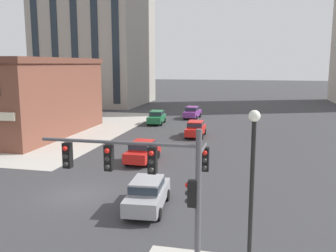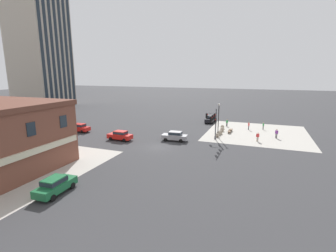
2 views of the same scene
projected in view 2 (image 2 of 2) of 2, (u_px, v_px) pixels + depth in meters
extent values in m
plane|color=#38383A|center=(158.00, 147.00, 39.72)|extent=(320.00, 320.00, 0.00)
cube|color=#B7B2A8|center=(257.00, 133.00, 49.24)|extent=(20.00, 19.00, 0.02)
cylinder|color=#4C4C51|center=(215.00, 138.00, 44.56)|extent=(0.32, 0.32, 0.50)
cylinder|color=#4C4C51|center=(216.00, 124.00, 44.03)|extent=(0.20, 0.20, 5.59)
cylinder|color=#4C4C51|center=(213.00, 114.00, 41.02)|extent=(5.59, 0.12, 0.12)
cylinder|color=#4C4C51|center=(211.00, 113.00, 43.95)|extent=(0.11, 1.80, 0.11)
cube|color=black|center=(214.00, 116.00, 42.27)|extent=(0.28, 0.28, 0.90)
sphere|color=red|center=(215.00, 115.00, 42.15)|extent=(0.18, 0.18, 0.18)
sphere|color=#282828|center=(215.00, 116.00, 42.21)|extent=(0.18, 0.18, 0.18)
sphere|color=#282828|center=(215.00, 118.00, 42.27)|extent=(0.18, 0.18, 0.18)
cube|color=black|center=(213.00, 118.00, 40.85)|extent=(0.28, 0.28, 0.90)
sphere|color=red|center=(214.00, 116.00, 40.73)|extent=(0.18, 0.18, 0.18)
sphere|color=#282828|center=(214.00, 118.00, 40.79)|extent=(0.18, 0.18, 0.18)
sphere|color=#282828|center=(214.00, 119.00, 40.85)|extent=(0.18, 0.18, 0.18)
cube|color=black|center=(211.00, 119.00, 39.43)|extent=(0.28, 0.28, 0.90)
sphere|color=red|center=(212.00, 118.00, 39.32)|extent=(0.18, 0.18, 0.18)
sphere|color=#282828|center=(212.00, 119.00, 39.37)|extent=(0.18, 0.18, 0.18)
sphere|color=#282828|center=(212.00, 121.00, 39.43)|extent=(0.18, 0.18, 0.18)
cube|color=black|center=(216.00, 121.00, 43.72)|extent=(0.28, 0.28, 0.90)
sphere|color=red|center=(216.00, 119.00, 43.52)|extent=(0.18, 0.18, 0.18)
sphere|color=#282828|center=(215.00, 121.00, 43.57)|extent=(0.18, 0.18, 0.18)
sphere|color=#282828|center=(215.00, 123.00, 43.63)|extent=(0.18, 0.18, 0.18)
cube|color=black|center=(207.00, 116.00, 44.34)|extent=(0.28, 0.28, 0.90)
sphere|color=red|center=(207.00, 114.00, 44.23)|extent=(0.18, 0.18, 0.18)
sphere|color=#282828|center=(207.00, 116.00, 44.29)|extent=(0.18, 0.18, 0.18)
sphere|color=#282828|center=(207.00, 117.00, 44.34)|extent=(0.18, 0.18, 0.18)
sphere|color=gray|center=(217.00, 135.00, 45.89)|extent=(0.82, 0.82, 0.82)
sphere|color=gray|center=(219.00, 133.00, 47.40)|extent=(0.82, 0.82, 0.82)
sphere|color=gray|center=(221.00, 132.00, 48.22)|extent=(0.82, 0.82, 0.82)
sphere|color=gray|center=(222.00, 129.00, 50.60)|extent=(0.82, 0.82, 0.82)
sphere|color=gray|center=(222.00, 127.00, 52.90)|extent=(0.82, 0.82, 0.82)
cube|color=brown|center=(229.00, 131.00, 49.13)|extent=(1.81, 0.53, 0.10)
cube|color=#665B51|center=(229.00, 133.00, 48.54)|extent=(0.25, 0.41, 0.39)
cube|color=#665B51|center=(230.00, 131.00, 49.83)|extent=(0.25, 0.41, 0.39)
cube|color=brown|center=(230.00, 130.00, 50.11)|extent=(1.84, 0.67, 0.10)
cube|color=#665B51|center=(230.00, 132.00, 49.55)|extent=(0.28, 0.43, 0.39)
cube|color=#665B51|center=(231.00, 130.00, 50.77)|extent=(0.28, 0.43, 0.39)
cylinder|color=#333333|center=(263.00, 128.00, 52.20)|extent=(0.13, 0.13, 0.79)
cylinder|color=#333333|center=(263.00, 128.00, 52.03)|extent=(0.13, 0.13, 0.79)
cube|color=green|center=(263.00, 125.00, 51.97)|extent=(0.38, 0.29, 0.56)
cylinder|color=green|center=(263.00, 124.00, 52.19)|extent=(0.09, 0.09, 0.53)
cylinder|color=green|center=(264.00, 125.00, 51.74)|extent=(0.09, 0.09, 0.53)
sphere|color=tan|center=(264.00, 123.00, 51.89)|extent=(0.21, 0.21, 0.21)
cylinder|color=gray|center=(258.00, 139.00, 43.04)|extent=(0.13, 0.13, 0.80)
cylinder|color=gray|center=(257.00, 139.00, 43.04)|extent=(0.13, 0.13, 0.80)
cube|color=red|center=(258.00, 135.00, 42.90)|extent=(0.31, 0.39, 0.57)
cylinder|color=red|center=(259.00, 135.00, 42.89)|extent=(0.09, 0.09, 0.54)
cylinder|color=red|center=(256.00, 135.00, 42.89)|extent=(0.09, 0.09, 0.54)
sphere|color=beige|center=(258.00, 133.00, 42.81)|extent=(0.22, 0.22, 0.22)
cylinder|color=black|center=(276.00, 136.00, 45.28)|extent=(0.13, 0.13, 0.84)
cylinder|color=black|center=(277.00, 136.00, 45.16)|extent=(0.13, 0.13, 0.84)
cube|color=purple|center=(277.00, 132.00, 45.07)|extent=(0.31, 0.39, 0.60)
cylinder|color=purple|center=(275.00, 132.00, 45.22)|extent=(0.09, 0.09, 0.57)
cylinder|color=purple|center=(278.00, 132.00, 44.92)|extent=(0.09, 0.09, 0.57)
sphere|color=#997051|center=(277.00, 130.00, 44.98)|extent=(0.23, 0.23, 0.23)
cylinder|color=black|center=(227.00, 125.00, 55.33)|extent=(0.13, 0.13, 0.81)
cylinder|color=black|center=(227.00, 125.00, 55.18)|extent=(0.13, 0.13, 0.81)
cube|color=green|center=(227.00, 122.00, 55.11)|extent=(0.36, 0.39, 0.57)
cylinder|color=green|center=(226.00, 121.00, 55.30)|extent=(0.09, 0.09, 0.54)
cylinder|color=green|center=(228.00, 122.00, 54.91)|extent=(0.09, 0.09, 0.54)
sphere|color=#997051|center=(227.00, 120.00, 55.02)|extent=(0.22, 0.22, 0.22)
cylinder|color=black|center=(249.00, 128.00, 51.85)|extent=(0.13, 0.13, 0.86)
cylinder|color=black|center=(248.00, 128.00, 52.03)|extent=(0.13, 0.13, 0.86)
cube|color=red|center=(249.00, 124.00, 51.79)|extent=(0.38, 0.29, 0.61)
cylinder|color=red|center=(249.00, 124.00, 51.56)|extent=(0.09, 0.09, 0.58)
cylinder|color=red|center=(249.00, 124.00, 52.00)|extent=(0.09, 0.09, 0.58)
sphere|color=#997051|center=(249.00, 122.00, 51.69)|extent=(0.23, 0.23, 0.23)
cylinder|color=black|center=(218.00, 121.00, 45.50)|extent=(0.14, 0.14, 5.91)
sphere|color=white|center=(219.00, 105.00, 44.85)|extent=(0.36, 0.36, 0.36)
cube|color=#99999E|center=(174.00, 137.00, 43.44)|extent=(2.08, 4.52, 0.76)
cube|color=#99999E|center=(175.00, 133.00, 43.25)|extent=(1.65, 2.22, 0.60)
cube|color=#232D38|center=(175.00, 133.00, 43.25)|extent=(1.69, 2.31, 0.40)
cylinder|color=black|center=(166.00, 140.00, 43.12)|extent=(0.27, 0.65, 0.64)
cylinder|color=black|center=(168.00, 137.00, 44.68)|extent=(0.27, 0.65, 0.64)
cylinder|color=black|center=(181.00, 141.00, 42.35)|extent=(0.27, 0.65, 0.64)
cylinder|color=black|center=(183.00, 138.00, 43.91)|extent=(0.27, 0.65, 0.64)
cube|color=black|center=(210.00, 120.00, 59.57)|extent=(4.41, 1.79, 0.76)
cube|color=black|center=(210.00, 117.00, 59.57)|extent=(2.12, 1.51, 0.60)
cube|color=#232D38|center=(210.00, 117.00, 59.57)|extent=(2.21, 1.55, 0.40)
cylinder|color=black|center=(212.00, 122.00, 58.12)|extent=(0.64, 0.22, 0.64)
cylinder|color=black|center=(205.00, 122.00, 58.69)|extent=(0.64, 0.22, 0.64)
cylinder|color=black|center=(214.00, 120.00, 60.61)|extent=(0.64, 0.22, 0.64)
cylinder|color=black|center=(208.00, 120.00, 61.19)|extent=(0.64, 0.22, 0.64)
cube|color=#7A3389|center=(21.00, 126.00, 52.39)|extent=(2.02, 4.50, 0.76)
cube|color=#7A3389|center=(21.00, 123.00, 52.19)|extent=(1.62, 2.20, 0.60)
cube|color=#232D38|center=(21.00, 123.00, 52.19)|extent=(1.66, 2.29, 0.40)
cylinder|color=black|center=(13.00, 128.00, 52.28)|extent=(0.26, 0.65, 0.64)
cylinder|color=black|center=(20.00, 126.00, 53.77)|extent=(0.26, 0.65, 0.64)
cylinder|color=black|center=(21.00, 129.00, 51.17)|extent=(0.26, 0.65, 0.64)
cylinder|color=black|center=(29.00, 128.00, 52.66)|extent=(0.26, 0.65, 0.64)
cube|color=#1E6B3D|center=(26.00, 132.00, 46.93)|extent=(2.10, 4.52, 0.76)
cube|color=#1E6B3D|center=(25.00, 129.00, 46.83)|extent=(1.66, 2.22, 0.60)
cube|color=#232D38|center=(25.00, 129.00, 46.83)|extent=(1.70, 2.31, 0.40)
cylinder|color=black|center=(36.00, 134.00, 47.42)|extent=(0.27, 0.66, 0.64)
cylinder|color=black|center=(28.00, 136.00, 45.85)|extent=(0.27, 0.66, 0.64)
cylinder|color=black|center=(24.00, 133.00, 48.18)|extent=(0.27, 0.66, 0.64)
cylinder|color=black|center=(17.00, 135.00, 46.61)|extent=(0.27, 0.66, 0.64)
cube|color=red|center=(120.00, 136.00, 43.88)|extent=(1.86, 4.44, 0.76)
cube|color=red|center=(120.00, 133.00, 43.68)|extent=(1.55, 2.15, 0.60)
cube|color=#232D38|center=(120.00, 133.00, 43.68)|extent=(1.58, 2.24, 0.40)
cylinder|color=black|center=(111.00, 139.00, 43.71)|extent=(0.23, 0.64, 0.64)
cylinder|color=black|center=(116.00, 137.00, 45.22)|extent=(0.23, 0.64, 0.64)
cylinder|color=black|center=(124.00, 140.00, 42.69)|extent=(0.23, 0.64, 0.64)
cylinder|color=black|center=(129.00, 138.00, 44.20)|extent=(0.23, 0.64, 0.64)
cube|color=red|center=(79.00, 128.00, 50.05)|extent=(1.87, 4.44, 0.76)
cube|color=red|center=(79.00, 125.00, 49.86)|extent=(1.55, 2.15, 0.60)
cube|color=#232D38|center=(79.00, 125.00, 49.86)|extent=(1.59, 2.24, 0.40)
cylinder|color=black|center=(71.00, 131.00, 49.81)|extent=(0.24, 0.65, 0.64)
cylinder|color=black|center=(76.00, 129.00, 51.35)|extent=(0.24, 0.65, 0.64)
cylinder|color=black|center=(82.00, 132.00, 48.91)|extent=(0.24, 0.65, 0.64)
cylinder|color=black|center=(87.00, 130.00, 50.45)|extent=(0.24, 0.65, 0.64)
cube|color=#1E6B3D|center=(56.00, 187.00, 24.42)|extent=(4.48, 1.98, 0.76)
cube|color=#1E6B3D|center=(54.00, 181.00, 24.14)|extent=(2.19, 1.60, 0.60)
cube|color=#232D38|center=(54.00, 181.00, 24.14)|extent=(2.27, 1.64, 0.40)
cylinder|color=black|center=(59.00, 183.00, 26.03)|extent=(0.65, 0.25, 0.64)
cylinder|color=black|center=(72.00, 186.00, 25.52)|extent=(0.65, 0.25, 0.64)
cylinder|color=black|center=(38.00, 195.00, 23.49)|extent=(0.65, 0.25, 0.64)
cylinder|color=black|center=(53.00, 198.00, 22.98)|extent=(0.65, 0.25, 0.64)
cube|color=beige|center=(15.00, 158.00, 25.06)|extent=(17.74, 0.24, 0.70)
cube|color=#1E2833|center=(31.00, 129.00, 26.70)|extent=(1.10, 0.08, 1.50)
cube|color=#1E2833|center=(63.00, 121.00, 30.96)|extent=(1.10, 0.08, 1.50)
cube|color=#B2A899|center=(37.00, 27.00, 84.80)|extent=(14.77, 15.88, 54.01)
cube|color=#1E2833|center=(39.00, 22.00, 76.22)|extent=(1.20, 0.10, 51.85)
cube|color=#1E2833|center=(45.00, 23.00, 78.14)|extent=(1.20, 0.10, 51.85)
cube|color=#1E2833|center=(50.00, 25.00, 80.07)|extent=(1.20, 0.10, 51.85)
cube|color=#1E2833|center=(55.00, 26.00, 82.00)|extent=(1.20, 0.10, 51.85)
cube|color=#1E2833|center=(60.00, 27.00, 83.92)|extent=(1.20, 0.10, 51.85)
cube|color=#1E2833|center=(65.00, 28.00, 85.85)|extent=(1.20, 0.10, 51.85)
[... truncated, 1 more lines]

